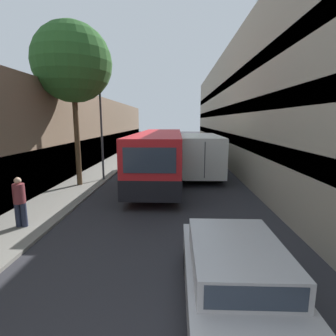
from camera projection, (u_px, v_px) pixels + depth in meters
The scene contains 10 objects.
ground_plane at pixel (169, 182), 15.75m from camera, with size 150.00×150.00×0.00m, color #2B2B30.
sidewalk_left at pixel (88, 180), 15.91m from camera, with size 2.40×60.00×0.11m.
building_left_shopfront at pixel (47, 138), 15.54m from camera, with size 2.40×60.00×5.67m.
building_right_apartment at pixel (267, 102), 14.73m from camera, with size 2.40×60.00×9.38m.
car_hatchback at pixel (236, 279), 4.85m from camera, with size 1.88×4.42×1.39m.
bus at pixel (160, 155), 15.89m from camera, with size 2.55×11.72×2.92m.
box_truck at pixel (198, 152), 18.12m from camera, with size 2.47×8.78×2.69m.
pedestrian at pixel (20, 200), 8.67m from camera, with size 0.39×0.38×1.69m.
street_lamp at pixel (100, 95), 15.09m from camera, with size 0.36×0.80×7.20m.
street_tree_left at pixel (72, 63), 13.48m from camera, with size 4.03×4.03×8.47m.
Camera 1 is at (0.48, -0.34, 3.61)m, focal length 28.00 mm.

